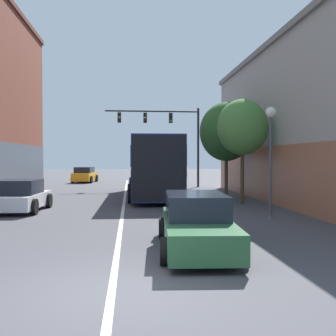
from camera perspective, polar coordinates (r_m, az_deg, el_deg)
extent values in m
plane|color=#424247|center=(7.04, -8.23, -17.67)|extent=(160.00, 160.00, 0.00)
cube|color=silver|center=(21.11, -6.38, -4.87)|extent=(0.14, 40.67, 0.01)
cube|color=#A86647|center=(20.15, 15.52, -1.03)|extent=(0.24, 22.99, 2.93)
cube|color=navy|center=(23.74, -2.16, 0.28)|extent=(2.70, 11.18, 3.23)
cube|color=black|center=(23.74, -2.16, 1.68)|extent=(2.75, 10.96, 1.03)
cube|color=beige|center=(23.75, -2.16, -0.34)|extent=(2.74, 11.07, 0.32)
cube|color=black|center=(18.19, -1.31, -0.05)|extent=(2.55, 0.08, 3.10)
cylinder|color=black|center=(27.23, -5.31, -2.41)|extent=(0.31, 1.00, 1.00)
cylinder|color=black|center=(27.34, 0.27, -2.39)|extent=(0.31, 1.00, 1.00)
cylinder|color=black|center=(20.33, -5.43, -3.70)|extent=(0.31, 1.00, 1.00)
cylinder|color=black|center=(20.48, 2.03, -3.65)|extent=(0.31, 1.00, 1.00)
cube|color=#285633|center=(10.04, 4.20, -9.03)|extent=(1.89, 4.71, 0.63)
cube|color=black|center=(10.23, 4.04, -5.36)|extent=(1.63, 2.49, 0.60)
cylinder|color=black|center=(11.43, -0.78, -8.67)|extent=(0.26, 0.61, 0.60)
cylinder|color=black|center=(11.58, 7.59, -8.55)|extent=(0.26, 0.61, 0.60)
cylinder|color=black|center=(8.63, -0.42, -11.98)|extent=(0.26, 0.61, 0.60)
cylinder|color=black|center=(8.83, 10.71, -11.70)|extent=(0.26, 0.61, 0.60)
cube|color=silver|center=(18.33, -20.68, -4.41)|extent=(1.97, 3.91, 0.59)
cube|color=black|center=(18.10, -20.89, -2.57)|extent=(1.75, 2.07, 0.62)
cylinder|color=black|center=(19.77, -22.24, -4.43)|extent=(0.25, 0.67, 0.66)
cylinder|color=black|center=(19.23, -16.93, -4.54)|extent=(0.25, 0.67, 0.66)
cylinder|color=black|center=(16.94, -18.87, -5.35)|extent=(0.25, 0.67, 0.66)
cube|color=orange|center=(38.70, -11.97, -1.22)|extent=(2.13, 4.18, 0.75)
cube|color=black|center=(38.48, -12.04, -0.27)|extent=(1.77, 2.25, 0.55)
cylinder|color=black|center=(40.12, -12.77, -1.45)|extent=(0.30, 0.70, 0.68)
cylinder|color=black|center=(39.73, -10.34, -1.47)|extent=(0.30, 0.70, 0.68)
cylinder|color=black|center=(37.71, -13.69, -1.64)|extent=(0.30, 0.70, 0.68)
cylinder|color=black|center=(37.30, -11.11, -1.66)|extent=(0.30, 0.70, 0.68)
cylinder|color=black|center=(31.80, 4.40, 2.97)|extent=(0.18, 0.18, 6.36)
cylinder|color=black|center=(31.59, -2.31, 8.22)|extent=(7.43, 0.12, 0.12)
cube|color=black|center=(31.65, 0.40, 7.26)|extent=(0.28, 0.24, 0.80)
sphere|color=black|center=(31.52, 0.43, 7.74)|extent=(0.18, 0.18, 0.18)
sphere|color=black|center=(31.50, 0.43, 7.29)|extent=(0.18, 0.18, 0.18)
sphere|color=green|center=(31.47, 0.43, 6.84)|extent=(0.18, 0.18, 0.18)
cube|color=black|center=(31.50, -3.33, 7.29)|extent=(0.28, 0.24, 0.80)
sphere|color=black|center=(31.38, -3.32, 7.77)|extent=(0.18, 0.18, 0.18)
sphere|color=orange|center=(31.35, -3.32, 7.32)|extent=(0.18, 0.18, 0.18)
sphere|color=black|center=(31.33, -3.32, 6.87)|extent=(0.18, 0.18, 0.18)
cube|color=black|center=(31.49, -7.08, 7.28)|extent=(0.28, 0.24, 0.80)
sphere|color=black|center=(31.37, -7.09, 7.76)|extent=(0.18, 0.18, 0.18)
sphere|color=orange|center=(31.34, -7.09, 7.31)|extent=(0.18, 0.18, 0.18)
sphere|color=black|center=(31.32, -7.09, 6.86)|extent=(0.18, 0.18, 0.18)
cone|color=#47474C|center=(15.50, 14.61, -6.81)|extent=(0.26, 0.26, 0.20)
cylinder|color=#47474C|center=(15.35, 14.65, 0.07)|extent=(0.10, 0.10, 3.91)
sphere|color=#EFE5CC|center=(15.45, 14.70, 7.86)|extent=(0.39, 0.39, 0.39)
cylinder|color=#4C3823|center=(20.21, 10.73, -1.20)|extent=(0.19, 0.19, 2.79)
ellipsoid|color=#4C843D|center=(20.25, 10.76, 5.85)|extent=(2.57, 2.31, 2.82)
cylinder|color=brown|center=(24.12, 8.45, -1.06)|extent=(0.21, 0.21, 2.55)
ellipsoid|color=#2D5B28|center=(24.15, 8.47, 5.24)|extent=(3.25, 2.92, 3.57)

